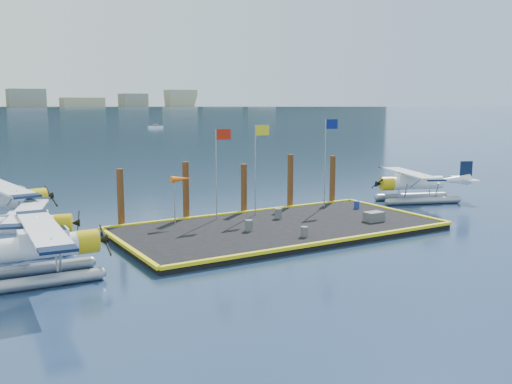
% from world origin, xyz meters
% --- Properties ---
extents(ground, '(4000.00, 4000.00, 0.00)m').
position_xyz_m(ground, '(0.00, 0.00, 0.00)').
color(ground, navy).
rests_on(ground, ground).
extents(dock, '(20.00, 10.00, 0.40)m').
position_xyz_m(dock, '(0.00, 0.00, 0.20)').
color(dock, black).
rests_on(dock, ground).
extents(dock_bumpers, '(20.25, 10.25, 0.18)m').
position_xyz_m(dock_bumpers, '(0.00, 0.00, 0.49)').
color(dock_bumpers, yellow).
rests_on(dock_bumpers, dock).
extents(far_backdrop, '(3050.00, 2050.00, 810.00)m').
position_xyz_m(far_backdrop, '(239.91, 1737.52, 9.45)').
color(far_backdrop, black).
rests_on(far_backdrop, ground).
extents(seaplane_a, '(8.50, 9.36, 3.33)m').
position_xyz_m(seaplane_a, '(-15.10, -2.84, 1.45)').
color(seaplane_a, gray).
rests_on(seaplane_a, ground).
extents(seaplane_b, '(8.12, 8.69, 3.11)m').
position_xyz_m(seaplane_b, '(-14.81, 2.99, 1.35)').
color(seaplane_b, gray).
rests_on(seaplane_b, ground).
extents(seaplane_d, '(8.64, 9.19, 3.31)m').
position_xyz_m(seaplane_d, '(15.37, 3.47, 1.44)').
color(seaplane_d, gray).
rests_on(seaplane_d, ground).
extents(drum_0, '(0.48, 0.48, 0.68)m').
position_xyz_m(drum_0, '(-2.39, -0.30, 0.74)').
color(drum_0, '#56565B').
rests_on(drum_0, dock).
extents(drum_3, '(0.42, 0.42, 0.59)m').
position_xyz_m(drum_3, '(-0.37, -3.26, 0.70)').
color(drum_3, '#56565B').
rests_on(drum_3, dock).
extents(drum_4, '(0.39, 0.39, 0.55)m').
position_xyz_m(drum_4, '(8.15, 2.06, 0.68)').
color(drum_4, '#1B2D98').
rests_on(drum_4, dock).
extents(drum_5, '(0.48, 0.48, 0.68)m').
position_xyz_m(drum_5, '(1.18, 1.92, 0.74)').
color(drum_5, '#56565B').
rests_on(drum_5, dock).
extents(crate, '(1.24, 0.83, 0.62)m').
position_xyz_m(crate, '(6.12, -2.03, 0.71)').
color(crate, '#56565B').
rests_on(crate, dock).
extents(flagpole_red, '(1.14, 0.08, 6.00)m').
position_xyz_m(flagpole_red, '(-2.29, 3.80, 4.40)').
color(flagpole_red, gray).
rests_on(flagpole_red, dock).
extents(flagpole_yellow, '(1.14, 0.08, 6.20)m').
position_xyz_m(flagpole_yellow, '(0.70, 3.80, 4.51)').
color(flagpole_yellow, gray).
rests_on(flagpole_yellow, dock).
extents(flagpole_blue, '(1.14, 0.08, 6.50)m').
position_xyz_m(flagpole_blue, '(6.70, 3.80, 4.69)').
color(flagpole_blue, gray).
rests_on(flagpole_blue, dock).
extents(windsock, '(1.40, 0.44, 3.12)m').
position_xyz_m(windsock, '(-5.03, 3.80, 3.23)').
color(windsock, gray).
rests_on(windsock, dock).
extents(piling_0, '(0.44, 0.44, 4.00)m').
position_xyz_m(piling_0, '(-8.50, 5.40, 2.00)').
color(piling_0, '#472714').
rests_on(piling_0, ground).
extents(piling_1, '(0.44, 0.44, 4.20)m').
position_xyz_m(piling_1, '(-4.00, 5.40, 2.10)').
color(piling_1, '#472714').
rests_on(piling_1, ground).
extents(piling_2, '(0.44, 0.44, 3.80)m').
position_xyz_m(piling_2, '(0.50, 5.40, 1.90)').
color(piling_2, '#472714').
rests_on(piling_2, ground).
extents(piling_3, '(0.44, 0.44, 4.30)m').
position_xyz_m(piling_3, '(4.50, 5.40, 2.15)').
color(piling_3, '#472714').
rests_on(piling_3, ground).
extents(piling_4, '(0.44, 0.44, 4.00)m').
position_xyz_m(piling_4, '(8.50, 5.40, 2.00)').
color(piling_4, '#472714').
rests_on(piling_4, ground).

